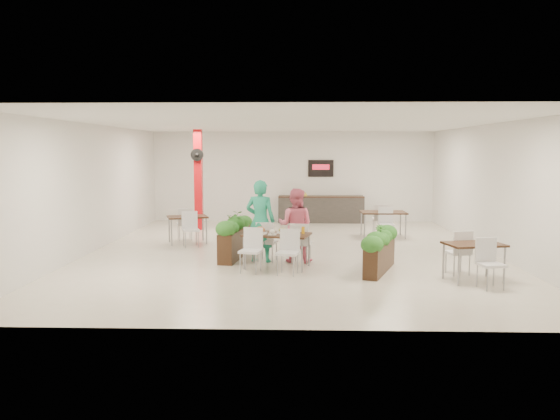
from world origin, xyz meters
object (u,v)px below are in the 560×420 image
(planter_right, at_px, (380,248))
(planter_left, at_px, (236,235))
(side_table_b, at_px, (383,215))
(service_counter, at_px, (321,209))
(diner_man, at_px, (260,221))
(side_table_c, at_px, (474,250))
(red_column, at_px, (198,179))
(main_table, at_px, (276,239))
(diner_woman, at_px, (295,225))
(side_table_a, at_px, (187,221))

(planter_right, bearing_deg, planter_left, 155.16)
(planter_right, xyz_separation_m, side_table_b, (0.79, 4.64, 0.14))
(service_counter, xyz_separation_m, diner_man, (-1.68, -6.87, 0.45))
(side_table_c, bearing_deg, side_table_b, 86.80)
(diner_man, relative_size, side_table_c, 1.12)
(red_column, bearing_deg, diner_man, -65.19)
(red_column, xyz_separation_m, main_table, (2.70, -5.66, -1.01))
(main_table, relative_size, side_table_c, 1.11)
(diner_man, height_order, planter_right, diner_man)
(planter_left, bearing_deg, diner_man, -39.37)
(diner_woman, height_order, side_table_a, diner_woman)
(planter_right, distance_m, side_table_c, 1.88)
(service_counter, bearing_deg, side_table_a, -130.79)
(main_table, distance_m, diner_man, 0.82)
(diner_man, relative_size, side_table_b, 1.16)
(diner_woman, distance_m, planter_right, 2.06)
(service_counter, bearing_deg, side_table_c, -73.23)
(red_column, xyz_separation_m, side_table_b, (5.69, -1.34, -1.01))
(diner_woman, bearing_deg, planter_right, 165.13)
(red_column, relative_size, side_table_c, 1.91)
(side_table_b, bearing_deg, diner_man, -133.10)
(service_counter, distance_m, main_table, 7.64)
(main_table, bearing_deg, red_column, 115.54)
(side_table_b, bearing_deg, red_column, 166.26)
(planter_left, bearing_deg, main_table, -48.96)
(main_table, bearing_deg, service_counter, 80.24)
(diner_woman, relative_size, planter_left, 0.79)
(red_column, height_order, service_counter, red_column)
(diner_man, bearing_deg, diner_woman, -166.26)
(diner_woman, bearing_deg, main_table, 71.55)
(diner_man, distance_m, side_table_b, 4.99)
(main_table, distance_m, diner_woman, 0.80)
(service_counter, bearing_deg, main_table, -99.76)
(red_column, bearing_deg, diner_woman, -58.11)
(diner_man, xyz_separation_m, side_table_c, (4.28, -1.75, -0.33))
(side_table_c, bearing_deg, red_column, 121.57)
(diner_woman, height_order, side_table_c, diner_woman)
(side_table_b, xyz_separation_m, side_table_c, (0.91, -5.42, -0.02))
(planter_left, xyz_separation_m, side_table_c, (4.91, -2.27, 0.08))
(red_column, xyz_separation_m, diner_woman, (3.12, -5.01, -0.80))
(planter_left, relative_size, side_table_a, 1.27)
(side_table_a, distance_m, side_table_b, 5.68)
(red_column, relative_size, diner_man, 1.70)
(diner_woman, xyz_separation_m, planter_left, (-1.42, 0.51, -0.31))
(diner_woman, distance_m, side_table_b, 4.49)
(red_column, bearing_deg, side_table_a, -86.70)
(side_table_b, bearing_deg, side_table_a, -167.71)
(red_column, relative_size, service_counter, 1.07)
(diner_man, bearing_deg, side_table_c, 171.46)
(red_column, bearing_deg, main_table, -64.46)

